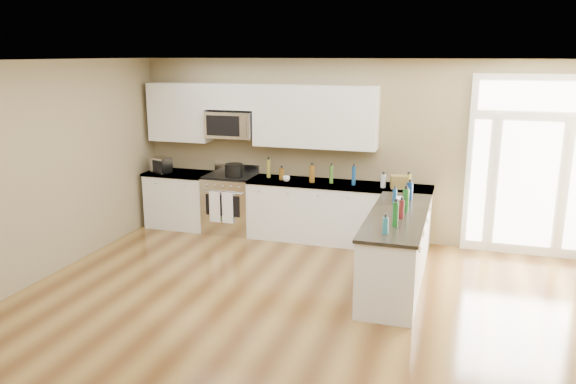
{
  "coord_description": "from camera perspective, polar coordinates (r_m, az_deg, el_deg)",
  "views": [
    {
      "loc": [
        1.62,
        -4.54,
        2.87
      ],
      "look_at": [
        -0.43,
        2.0,
        1.18
      ],
      "focal_mm": 35.0,
      "sensor_mm": 36.0,
      "label": 1
    }
  ],
  "objects": [
    {
      "name": "ground",
      "position": [
        5.61,
        -2.03,
        -16.9
      ],
      "size": [
        8.0,
        8.0,
        0.0
      ],
      "primitive_type": "plane",
      "color": "#573618"
    },
    {
      "name": "room_shell",
      "position": [
        4.95,
        -2.2,
        0.34
      ],
      "size": [
        8.0,
        8.0,
        8.0
      ],
      "color": "#897A56",
      "rests_on": "ground"
    },
    {
      "name": "back_cabinet_left",
      "position": [
        9.68,
        -10.87,
        -0.91
      ],
      "size": [
        1.1,
        0.66,
        0.94
      ],
      "color": "white",
      "rests_on": "ground"
    },
    {
      "name": "back_cabinet_right",
      "position": [
        8.76,
        5.01,
        -2.29
      ],
      "size": [
        2.85,
        0.66,
        0.94
      ],
      "color": "white",
      "rests_on": "ground"
    },
    {
      "name": "peninsula_cabinet",
      "position": [
        7.23,
        10.92,
        -6.04
      ],
      "size": [
        0.69,
        2.32,
        0.94
      ],
      "color": "white",
      "rests_on": "ground"
    },
    {
      "name": "upper_cabinet_left",
      "position": [
        9.55,
        -10.92,
        7.96
      ],
      "size": [
        1.04,
        0.33,
        0.95
      ],
      "primitive_type": "cube",
      "color": "white",
      "rests_on": "room_shell"
    },
    {
      "name": "upper_cabinet_right",
      "position": [
        8.7,
        2.74,
        7.64
      ],
      "size": [
        1.94,
        0.33,
        0.95
      ],
      "primitive_type": "cube",
      "color": "white",
      "rests_on": "room_shell"
    },
    {
      "name": "upper_cabinet_short",
      "position": [
        9.13,
        -5.77,
        9.61
      ],
      "size": [
        0.82,
        0.33,
        0.4
      ],
      "primitive_type": "cube",
      "color": "white",
      "rests_on": "room_shell"
    },
    {
      "name": "microwave",
      "position": [
        9.13,
        -5.8,
        6.84
      ],
      "size": [
        0.78,
        0.41,
        0.42
      ],
      "color": "silver",
      "rests_on": "room_shell"
    },
    {
      "name": "entry_door",
      "position": [
        8.68,
        23.25,
        2.35
      ],
      "size": [
        1.7,
        0.1,
        2.6
      ],
      "color": "white",
      "rests_on": "ground"
    },
    {
      "name": "kitchen_range",
      "position": [
        9.28,
        -5.84,
        -1.12
      ],
      "size": [
        0.79,
        0.7,
        1.08
      ],
      "color": "silver",
      "rests_on": "ground"
    },
    {
      "name": "stockpot",
      "position": [
        9.02,
        -5.5,
        2.26
      ],
      "size": [
        0.33,
        0.33,
        0.22
      ],
      "primitive_type": "cylinder",
      "rotation": [
        0.0,
        0.0,
        0.15
      ],
      "color": "black",
      "rests_on": "kitchen_range"
    },
    {
      "name": "toaster_oven",
      "position": [
        9.57,
        -12.75,
        2.7
      ],
      "size": [
        0.37,
        0.33,
        0.26
      ],
      "primitive_type": "cube",
      "rotation": [
        0.0,
        0.0,
        -0.37
      ],
      "color": "silver",
      "rests_on": "back_cabinet_left"
    },
    {
      "name": "cardboard_box",
      "position": [
        8.4,
        11.18,
        1.02
      ],
      "size": [
        0.27,
        0.22,
        0.19
      ],
      "primitive_type": "cube",
      "rotation": [
        0.0,
        0.0,
        0.22
      ],
      "color": "brown",
      "rests_on": "back_cabinet_right"
    },
    {
      "name": "bowl_left",
      "position": [
        9.65,
        -12.76,
        2.16
      ],
      "size": [
        0.22,
        0.22,
        0.05
      ],
      "primitive_type": "imported",
      "rotation": [
        0.0,
        0.0,
        0.01
      ],
      "color": "white",
      "rests_on": "back_cabinet_left"
    },
    {
      "name": "bowl_peninsula",
      "position": [
        7.67,
        11.21,
        -0.75
      ],
      "size": [
        0.2,
        0.2,
        0.05
      ],
      "primitive_type": "imported",
      "rotation": [
        0.0,
        0.0,
        0.17
      ],
      "color": "white",
      "rests_on": "peninsula_cabinet"
    },
    {
      "name": "cup_counter",
      "position": [
        8.7,
        -0.17,
        1.36
      ],
      "size": [
        0.11,
        0.11,
        0.09
      ],
      "primitive_type": "imported",
      "rotation": [
        0.0,
        0.0,
        -0.02
      ],
      "color": "white",
      "rests_on": "back_cabinet_right"
    },
    {
      "name": "counter_bottles",
      "position": [
        7.88,
        7.36,
        0.53
      ],
      "size": [
        2.37,
        2.43,
        0.3
      ],
      "color": "#19591E",
      "rests_on": "back_cabinet_right"
    }
  ]
}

